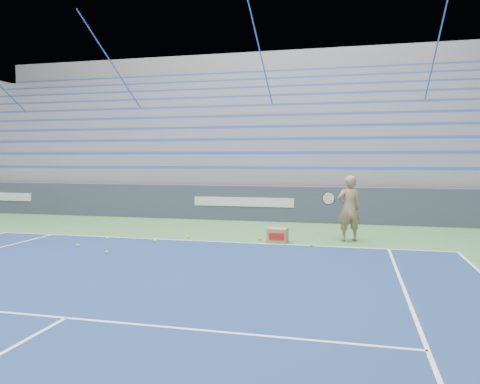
% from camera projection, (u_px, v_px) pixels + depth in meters
% --- Properties ---
extents(sponsor_barrier, '(30.00, 0.32, 1.10)m').
position_uv_depth(sponsor_barrier, '(244.00, 203.00, 14.81)').
color(sponsor_barrier, '#373E54').
rests_on(sponsor_barrier, ground).
extents(bleachers, '(31.00, 9.15, 7.30)m').
position_uv_depth(bleachers, '(274.00, 150.00, 20.23)').
color(bleachers, gray).
rests_on(bleachers, ground).
extents(tennis_player, '(0.94, 0.90, 1.55)m').
position_uv_depth(tennis_player, '(349.00, 208.00, 11.00)').
color(tennis_player, tan).
rests_on(tennis_player, ground).
extents(ball_box, '(0.48, 0.38, 0.34)m').
position_uv_depth(ball_box, '(278.00, 235.00, 10.85)').
color(ball_box, '#A98252').
rests_on(ball_box, ground).
extents(tennis_ball_0, '(0.07, 0.07, 0.07)m').
position_uv_depth(tennis_ball_0, '(78.00, 245.00, 10.31)').
color(tennis_ball_0, '#B6E52F').
rests_on(tennis_ball_0, ground).
extents(tennis_ball_1, '(0.07, 0.07, 0.07)m').
position_uv_depth(tennis_ball_1, '(108.00, 238.00, 11.23)').
color(tennis_ball_1, '#B6E52F').
rests_on(tennis_ball_1, ground).
extents(tennis_ball_2, '(0.07, 0.07, 0.07)m').
position_uv_depth(tennis_ball_2, '(311.00, 245.00, 10.31)').
color(tennis_ball_2, '#B6E52F').
rests_on(tennis_ball_2, ground).
extents(tennis_ball_3, '(0.07, 0.07, 0.07)m').
position_uv_depth(tennis_ball_3, '(107.00, 252.00, 9.56)').
color(tennis_ball_3, '#B6E52F').
rests_on(tennis_ball_3, ground).
extents(tennis_ball_4, '(0.07, 0.07, 0.07)m').
position_uv_depth(tennis_ball_4, '(155.00, 241.00, 10.89)').
color(tennis_ball_4, '#B6E52F').
rests_on(tennis_ball_4, ground).
extents(tennis_ball_5, '(0.07, 0.07, 0.07)m').
position_uv_depth(tennis_ball_5, '(188.00, 237.00, 11.46)').
color(tennis_ball_5, '#B6E52F').
rests_on(tennis_ball_5, ground).
extents(tennis_ball_6, '(0.07, 0.07, 0.07)m').
position_uv_depth(tennis_ball_6, '(260.00, 239.00, 11.16)').
color(tennis_ball_6, '#B6E52F').
rests_on(tennis_ball_6, ground).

